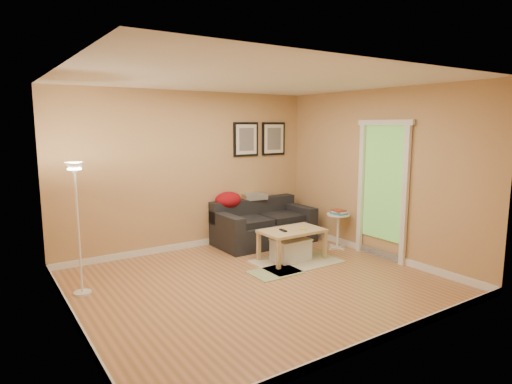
# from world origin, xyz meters

# --- Properties ---
(floor) EXTENTS (4.50, 4.50, 0.00)m
(floor) POSITION_xyz_m (0.00, 0.00, 0.00)
(floor) COLOR #C17D53
(floor) RESTS_ON ground
(ceiling) EXTENTS (4.50, 4.50, 0.00)m
(ceiling) POSITION_xyz_m (0.00, 0.00, 2.60)
(ceiling) COLOR white
(ceiling) RESTS_ON wall_back
(wall_back) EXTENTS (4.50, 0.00, 4.50)m
(wall_back) POSITION_xyz_m (0.00, 2.00, 1.30)
(wall_back) COLOR tan
(wall_back) RESTS_ON ground
(wall_front) EXTENTS (4.50, 0.00, 4.50)m
(wall_front) POSITION_xyz_m (0.00, -2.00, 1.30)
(wall_front) COLOR tan
(wall_front) RESTS_ON ground
(wall_left) EXTENTS (0.00, 4.00, 4.00)m
(wall_left) POSITION_xyz_m (-2.25, 0.00, 1.30)
(wall_left) COLOR tan
(wall_left) RESTS_ON ground
(wall_right) EXTENTS (0.00, 4.00, 4.00)m
(wall_right) POSITION_xyz_m (2.25, 0.00, 1.30)
(wall_right) COLOR tan
(wall_right) RESTS_ON ground
(baseboard_back) EXTENTS (4.50, 0.02, 0.10)m
(baseboard_back) POSITION_xyz_m (0.00, 1.99, 0.05)
(baseboard_back) COLOR white
(baseboard_back) RESTS_ON ground
(baseboard_front) EXTENTS (4.50, 0.02, 0.10)m
(baseboard_front) POSITION_xyz_m (0.00, -1.99, 0.05)
(baseboard_front) COLOR white
(baseboard_front) RESTS_ON ground
(baseboard_left) EXTENTS (0.02, 4.00, 0.10)m
(baseboard_left) POSITION_xyz_m (-2.24, 0.00, 0.05)
(baseboard_left) COLOR white
(baseboard_left) RESTS_ON ground
(baseboard_right) EXTENTS (0.02, 4.00, 0.10)m
(baseboard_right) POSITION_xyz_m (2.24, 0.00, 0.05)
(baseboard_right) COLOR white
(baseboard_right) RESTS_ON ground
(sofa) EXTENTS (1.70, 0.90, 0.75)m
(sofa) POSITION_xyz_m (1.17, 1.53, 0.38)
(sofa) COLOR black
(sofa) RESTS_ON ground
(red_throw) EXTENTS (0.48, 0.36, 0.28)m
(red_throw) POSITION_xyz_m (0.65, 1.86, 0.77)
(red_throw) COLOR maroon
(red_throw) RESTS_ON sofa
(plaid_throw) EXTENTS (0.45, 0.32, 0.10)m
(plaid_throw) POSITION_xyz_m (1.19, 1.87, 0.78)
(plaid_throw) COLOR tan
(plaid_throw) RESTS_ON sofa
(framed_print_left) EXTENTS (0.50, 0.04, 0.60)m
(framed_print_left) POSITION_xyz_m (1.08, 1.98, 1.80)
(framed_print_left) COLOR black
(framed_print_left) RESTS_ON wall_back
(framed_print_right) EXTENTS (0.50, 0.04, 0.60)m
(framed_print_right) POSITION_xyz_m (1.68, 1.98, 1.80)
(framed_print_right) COLOR black
(framed_print_right) RESTS_ON wall_back
(area_rug) EXTENTS (1.25, 0.85, 0.01)m
(area_rug) POSITION_xyz_m (0.98, 0.40, 0.01)
(area_rug) COLOR beige
(area_rug) RESTS_ON ground
(green_runner) EXTENTS (0.70, 0.50, 0.01)m
(green_runner) POSITION_xyz_m (0.43, 0.17, 0.01)
(green_runner) COLOR #668C4C
(green_runner) RESTS_ON ground
(coffee_table) EXTENTS (1.07, 0.79, 0.48)m
(coffee_table) POSITION_xyz_m (0.98, 0.51, 0.24)
(coffee_table) COLOR tan
(coffee_table) RESTS_ON ground
(remote_control) EXTENTS (0.07, 0.16, 0.02)m
(remote_control) POSITION_xyz_m (0.82, 0.51, 0.49)
(remote_control) COLOR black
(remote_control) RESTS_ON coffee_table
(tape_roll) EXTENTS (0.07, 0.07, 0.03)m
(tape_roll) POSITION_xyz_m (1.10, 0.39, 0.49)
(tape_roll) COLOR yellow
(tape_roll) RESTS_ON coffee_table
(storage_bin) EXTENTS (0.55, 0.40, 0.34)m
(storage_bin) POSITION_xyz_m (0.96, 0.51, 0.17)
(storage_bin) COLOR white
(storage_bin) RESTS_ON ground
(side_table) EXTENTS (0.38, 0.38, 0.59)m
(side_table) POSITION_xyz_m (2.02, 0.59, 0.29)
(side_table) COLOR white
(side_table) RESTS_ON ground
(book_stack) EXTENTS (0.22, 0.28, 0.08)m
(book_stack) POSITION_xyz_m (2.02, 0.57, 0.63)
(book_stack) COLOR teal
(book_stack) RESTS_ON side_table
(floor_lamp) EXTENTS (0.21, 0.21, 1.63)m
(floor_lamp) POSITION_xyz_m (-2.00, 0.87, 0.77)
(floor_lamp) COLOR white
(floor_lamp) RESTS_ON ground
(doorway) EXTENTS (0.12, 1.01, 2.13)m
(doorway) POSITION_xyz_m (2.20, -0.15, 1.02)
(doorway) COLOR white
(doorway) RESTS_ON ground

